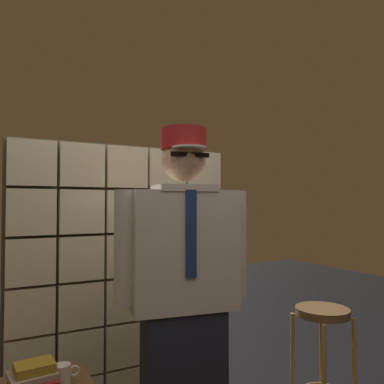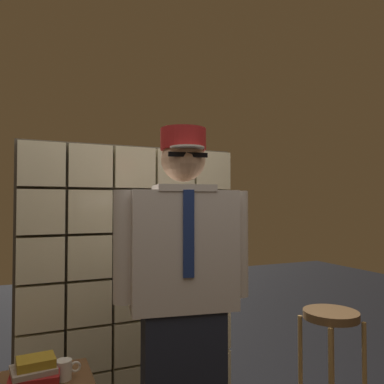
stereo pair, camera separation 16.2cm
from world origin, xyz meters
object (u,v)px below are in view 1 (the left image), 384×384
object	(u,v)px
book_stack	(33,380)
coffee_mug	(63,374)
standing_person	(184,295)
bar_stool	(323,339)

from	to	relation	value
book_stack	coffee_mug	xyz separation A→B (m)	(0.14, 0.04, -0.02)
coffee_mug	standing_person	bearing A→B (deg)	-15.38
book_stack	coffee_mug	size ratio (longest dim) A/B	1.89
standing_person	coffee_mug	size ratio (longest dim) A/B	14.64
bar_stool	coffee_mug	size ratio (longest dim) A/B	6.12
book_stack	coffee_mug	bearing A→B (deg)	17.30
book_stack	standing_person	bearing A→B (deg)	-9.18
bar_stool	book_stack	distance (m)	1.72
bar_stool	coffee_mug	distance (m)	1.58
standing_person	coffee_mug	world-z (taller)	standing_person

